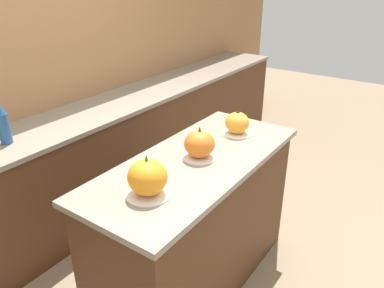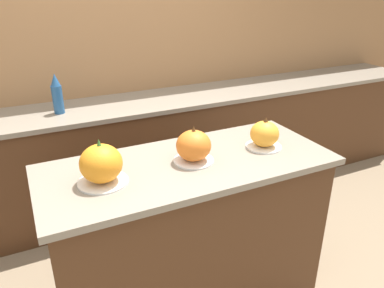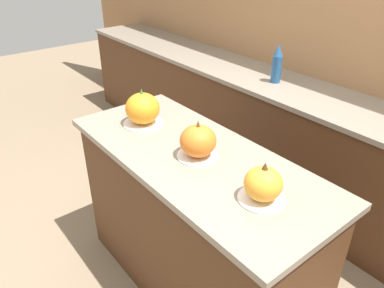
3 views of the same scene
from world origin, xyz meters
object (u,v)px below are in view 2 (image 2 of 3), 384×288
bottle_tall (57,95)px  pumpkin_cake_center (194,147)px  pumpkin_cake_left (101,165)px  pumpkin_cake_right (264,135)px

bottle_tall → pumpkin_cake_center: bearing=-66.8°
pumpkin_cake_left → pumpkin_cake_right: bearing=0.4°
pumpkin_cake_left → pumpkin_cake_right: 0.91m
pumpkin_cake_right → bottle_tall: bearing=128.2°
pumpkin_cake_right → pumpkin_cake_center: bearing=178.9°
pumpkin_cake_left → pumpkin_cake_center: pumpkin_cake_left is taller
pumpkin_cake_left → bottle_tall: (-0.03, 1.21, 0.02)m
pumpkin_cake_right → pumpkin_cake_left: bearing=-179.6°
pumpkin_cake_center → pumpkin_cake_right: size_ratio=1.04×
bottle_tall → pumpkin_cake_right: bearing=-51.8°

